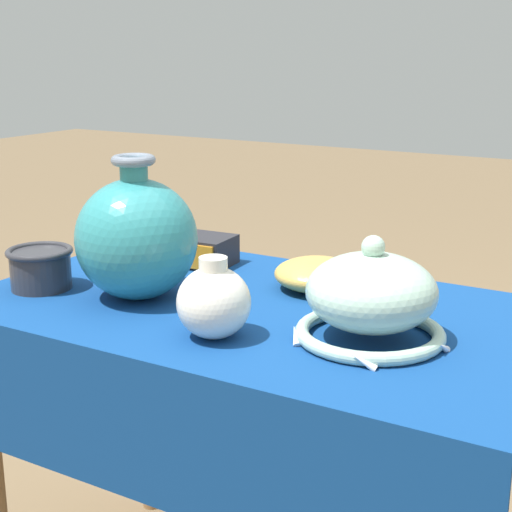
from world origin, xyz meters
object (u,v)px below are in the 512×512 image
vase_dome_bell (371,300)px  cup_wide_charcoal (40,267)px  bowl_shallow_ochre (317,274)px  vase_tall_bulbous (136,238)px  jar_round_ivory (214,302)px  pot_squat_porcelain (138,240)px  mosaic_tile_box (204,251)px

vase_dome_bell → cup_wide_charcoal: bearing=-174.2°
bowl_shallow_ochre → vase_tall_bulbous: bearing=-141.3°
vase_tall_bulbous → jar_round_ivory: 0.26m
cup_wide_charcoal → pot_squat_porcelain: (0.01, 0.28, -0.00)m
bowl_shallow_ochre → jar_round_ivory: size_ratio=1.24×
vase_tall_bulbous → bowl_shallow_ochre: vase_tall_bulbous is taller
mosaic_tile_box → jar_round_ivory: bearing=-57.3°
mosaic_tile_box → jar_round_ivory: size_ratio=0.93×
vase_dome_bell → bowl_shallow_ochre: vase_dome_bell is taller
vase_dome_bell → cup_wide_charcoal: vase_dome_bell is taller
bowl_shallow_ochre → mosaic_tile_box: bearing=173.2°
mosaic_tile_box → cup_wide_charcoal: bearing=-124.2°
mosaic_tile_box → pot_squat_porcelain: (-0.16, -0.02, 0.01)m
mosaic_tile_box → cup_wide_charcoal: (-0.17, -0.29, 0.01)m
pot_squat_porcelain → jar_round_ivory: 0.52m
vase_tall_bulbous → bowl_shallow_ochre: bearing=38.7°
vase_tall_bulbous → bowl_shallow_ochre: 0.34m
jar_round_ivory → mosaic_tile_box: bearing=126.3°
vase_tall_bulbous → pot_squat_porcelain: (-0.18, 0.22, -0.07)m
mosaic_tile_box → pot_squat_porcelain: 0.16m
mosaic_tile_box → cup_wide_charcoal: size_ratio=0.98×
vase_tall_bulbous → vase_dome_bell: (0.45, 0.01, -0.05)m
mosaic_tile_box → jar_round_ivory: 0.42m
vase_tall_bulbous → pot_squat_porcelain: bearing=128.6°
bowl_shallow_ochre → cup_wide_charcoal: cup_wide_charcoal is taller
vase_tall_bulbous → pot_squat_porcelain: vase_tall_bulbous is taller
cup_wide_charcoal → jar_round_ivory: size_ratio=0.95×
vase_tall_bulbous → mosaic_tile_box: size_ratio=2.13×
jar_round_ivory → pot_squat_porcelain: bearing=141.6°
bowl_shallow_ochre → jar_round_ivory: bearing=-95.5°
pot_squat_porcelain → mosaic_tile_box: bearing=5.7°
mosaic_tile_box → bowl_shallow_ochre: size_ratio=0.75×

